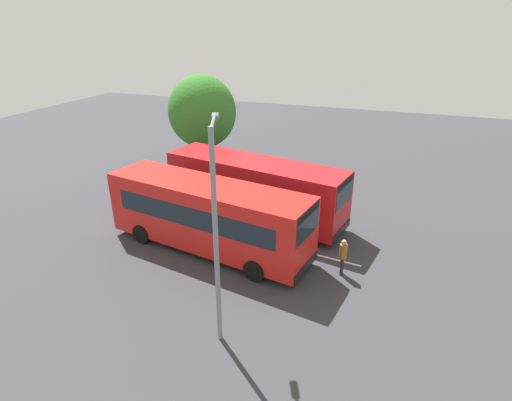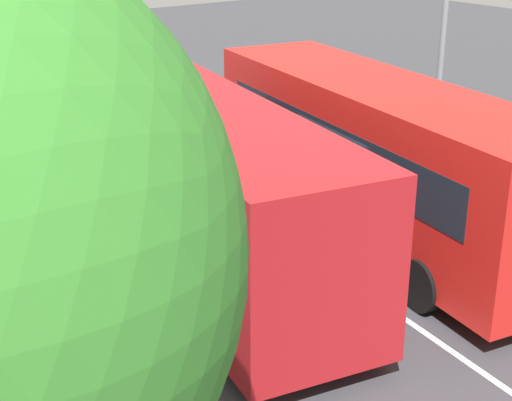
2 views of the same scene
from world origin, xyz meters
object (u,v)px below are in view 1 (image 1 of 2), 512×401
(depot_tree, at_px, (202,112))
(bus_far_left, at_px, (208,214))
(bus_center_left, at_px, (255,188))
(street_lamp, at_px, (216,224))
(pedestrian, at_px, (343,254))

(depot_tree, bearing_deg, bus_far_left, -62.22)
(bus_far_left, xyz_separation_m, bus_center_left, (0.88, 3.76, 0.00))
(bus_far_left, relative_size, street_lamp, 1.39)
(pedestrian, xyz_separation_m, depot_tree, (-11.19, 9.62, 3.23))
(bus_center_left, bearing_deg, depot_tree, 146.59)
(street_lamp, bearing_deg, pedestrian, -55.82)
(bus_far_left, relative_size, pedestrian, 6.10)
(depot_tree, bearing_deg, street_lamp, -61.65)
(bus_center_left, bearing_deg, street_lamp, -66.47)
(pedestrian, bearing_deg, street_lamp, 46.39)
(bus_center_left, relative_size, depot_tree, 1.52)
(pedestrian, bearing_deg, bus_far_left, -10.17)
(bus_far_left, distance_m, pedestrian, 6.19)
(depot_tree, bearing_deg, bus_center_left, -44.48)
(bus_center_left, height_order, depot_tree, depot_tree)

